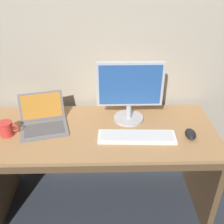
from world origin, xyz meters
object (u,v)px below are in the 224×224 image
at_px(laptop_space_gray, 44,122).
at_px(external_monitor, 130,90).
at_px(wired_keyboard, 137,137).
at_px(coffee_mug, 7,129).
at_px(computer_mouse, 191,134).

height_order(laptop_space_gray, external_monitor, external_monitor).
distance_m(external_monitor, wired_keyboard, 0.32).
bearing_deg(coffee_mug, laptop_space_gray, 23.30).
relative_size(external_monitor, coffee_mug, 3.52).
bearing_deg(laptop_space_gray, wired_keyboard, -13.66).
height_order(external_monitor, computer_mouse, external_monitor).
xyz_separation_m(external_monitor, wired_keyboard, (0.04, -0.22, -0.23)).
bearing_deg(computer_mouse, external_monitor, 154.87).
bearing_deg(laptop_space_gray, coffee_mug, -156.70).
height_order(laptop_space_gray, coffee_mug, laptop_space_gray).
height_order(external_monitor, wired_keyboard, external_monitor).
height_order(laptop_space_gray, wired_keyboard, laptop_space_gray).
bearing_deg(laptop_space_gray, external_monitor, 6.31).
xyz_separation_m(external_monitor, coffee_mug, (-0.81, -0.16, -0.19)).
xyz_separation_m(laptop_space_gray, coffee_mug, (-0.22, -0.09, 0.01)).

